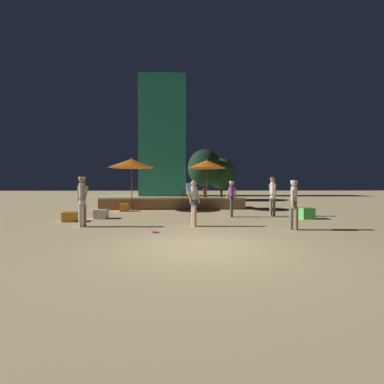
{
  "coord_description": "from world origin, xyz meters",
  "views": [
    {
      "loc": [
        -0.44,
        -6.19,
        1.5
      ],
      "look_at": [
        0.0,
        5.56,
        1.18
      ],
      "focal_mm": 24.0,
      "sensor_mm": 36.0,
      "label": 1
    }
  ],
  "objects": [
    {
      "name": "cube_seat_1",
      "position": [
        -5.06,
        4.52,
        0.19
      ],
      "size": [
        0.57,
        0.57,
        0.38
      ],
      "rotation": [
        0.0,
        0.0,
        0.09
      ],
      "color": "orange",
      "rests_on": "ground"
    },
    {
      "name": "distant_building",
      "position": [
        -3.07,
        29.52,
        7.99
      ],
      "size": [
        6.18,
        4.53,
        15.97
      ],
      "color": "teal",
      "rests_on": "ground"
    },
    {
      "name": "wooden_deck",
      "position": [
        -1.04,
        10.42,
        0.32
      ],
      "size": [
        8.88,
        2.35,
        0.71
      ],
      "color": "olive",
      "rests_on": "ground"
    },
    {
      "name": "bistro_chair_1",
      "position": [
        -0.21,
        9.99,
        1.26
      ],
      "size": [
        0.45,
        0.45,
        0.9
      ],
      "rotation": [
        0.0,
        0.0,
        5.15
      ],
      "color": "#47474C",
      "rests_on": "wooden_deck"
    },
    {
      "name": "cube_seat_0",
      "position": [
        5.05,
        4.92,
        0.24
      ],
      "size": [
        0.54,
        0.54,
        0.49
      ],
      "rotation": [
        0.0,
        0.0,
        0.02
      ],
      "color": "#4CC651",
      "rests_on": "ground"
    },
    {
      "name": "person_1",
      "position": [
        3.88,
        5.93,
        1.1
      ],
      "size": [
        0.31,
        0.53,
        1.88
      ],
      "rotation": [
        0.0,
        0.0,
        3.45
      ],
      "color": "#997051",
      "rests_on": "ground"
    },
    {
      "name": "person_0",
      "position": [
        3.27,
        2.2,
        0.92
      ],
      "size": [
        0.33,
        0.41,
        1.66
      ],
      "rotation": [
        0.0,
        0.0,
        2.5
      ],
      "color": "#72664C",
      "rests_on": "ground"
    },
    {
      "name": "cube_seat_2",
      "position": [
        -4.07,
        5.36,
        0.2
      ],
      "size": [
        0.59,
        0.59,
        0.4
      ],
      "rotation": [
        0.0,
        0.0,
        0.06
      ],
      "color": "white",
      "rests_on": "ground"
    },
    {
      "name": "frisbee_disc",
      "position": [
        -1.33,
        1.87,
        0.02
      ],
      "size": [
        0.24,
        0.24,
        0.03
      ],
      "color": "#E54C99",
      "rests_on": "ground"
    },
    {
      "name": "ground_plane",
      "position": [
        0.0,
        0.0,
        0.0
      ],
      "size": [
        120.0,
        120.0,
        0.0
      ],
      "primitive_type": "plane",
      "color": "tan"
    },
    {
      "name": "person_2",
      "position": [
        -0.03,
        3.06,
        0.9
      ],
      "size": [
        0.52,
        0.28,
        1.67
      ],
      "rotation": [
        0.0,
        0.0,
        1.93
      ],
      "color": "tan",
      "rests_on": "ground"
    },
    {
      "name": "background_tree_1",
      "position": [
        1.69,
        18.41,
        3.12
      ],
      "size": [
        3.2,
        3.2,
        4.89
      ],
      "color": "#3D2B1C",
      "rests_on": "ground"
    },
    {
      "name": "patio_umbrella_0",
      "position": [
        -3.46,
        9.21,
        2.78
      ],
      "size": [
        2.7,
        2.7,
        3.13
      ],
      "color": "brown",
      "rests_on": "ground"
    },
    {
      "name": "cube_seat_3",
      "position": [
        -3.78,
        8.57,
        0.22
      ],
      "size": [
        0.62,
        0.62,
        0.44
      ],
      "rotation": [
        0.0,
        0.0,
        0.23
      ],
      "color": "orange",
      "rests_on": "ground"
    },
    {
      "name": "person_3",
      "position": [
        -4.03,
        3.12,
        1.03
      ],
      "size": [
        0.5,
        0.31,
        1.8
      ],
      "rotation": [
        0.0,
        0.0,
        1.11
      ],
      "color": "white",
      "rests_on": "ground"
    },
    {
      "name": "bistro_chair_0",
      "position": [
        -0.01,
        10.88,
        1.26
      ],
      "size": [
        0.46,
        0.46,
        0.9
      ],
      "rotation": [
        0.0,
        0.0,
        5.21
      ],
      "color": "#1E4C47",
      "rests_on": "wooden_deck"
    },
    {
      "name": "background_tree_0",
      "position": [
        3.51,
        19.81,
        2.62
      ],
      "size": [
        2.82,
        2.82,
        4.17
      ],
      "color": "#3D2B1C",
      "rests_on": "ground"
    },
    {
      "name": "patio_umbrella_1",
      "position": [
        1.05,
        9.52,
        2.77
      ],
      "size": [
        2.4,
        2.4,
        3.1
      ],
      "color": "brown",
      "rests_on": "ground"
    },
    {
      "name": "person_4",
      "position": [
        1.86,
        5.69,
        0.94
      ],
      "size": [
        0.51,
        0.29,
        1.68
      ],
      "rotation": [
        0.0,
        0.0,
        1.32
      ],
      "color": "#3F3F47",
      "rests_on": "ground"
    }
  ]
}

